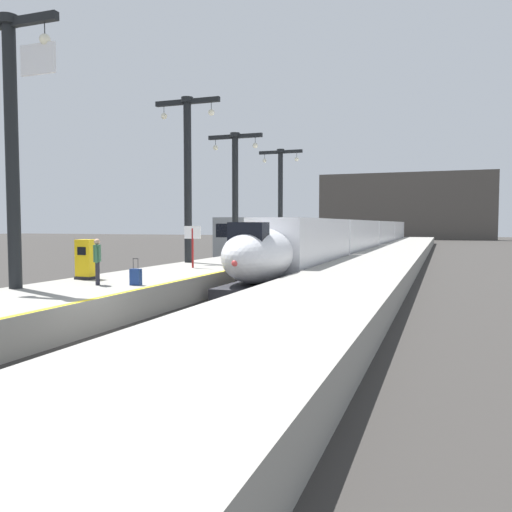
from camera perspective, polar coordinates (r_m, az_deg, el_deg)
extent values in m
plane|color=#33302D|center=(15.33, -12.51, -8.93)|extent=(260.00, 260.00, 0.00)
cube|color=gray|center=(39.40, 1.82, -0.50)|extent=(4.80, 110.00, 1.05)
cube|color=gray|center=(37.71, 13.62, -0.78)|extent=(4.80, 110.00, 1.05)
cube|color=yellow|center=(38.73, 5.04, 0.20)|extent=(0.20, 107.80, 0.01)
cube|color=slate|center=(41.22, 7.37, -1.00)|extent=(0.08, 110.00, 0.12)
cube|color=slate|center=(40.93, 9.42, -1.05)|extent=(0.08, 110.00, 0.12)
cube|color=slate|center=(43.67, -3.07, -0.73)|extent=(0.08, 110.00, 0.12)
cube|color=slate|center=(43.11, -1.23, -0.78)|extent=(0.08, 110.00, 0.12)
ellipsoid|color=silver|center=(24.20, 0.32, 0.07)|extent=(2.78, 6.11, 2.56)
cube|color=#28282D|center=(24.06, 0.08, -3.67)|extent=(2.46, 5.19, 0.55)
cube|color=black|center=(22.87, -0.82, 2.55)|extent=(1.59, 1.00, 0.90)
sphere|color=#F24C4C|center=(21.43, -2.32, -0.77)|extent=(0.28, 0.28, 0.28)
cube|color=silver|center=(32.64, 5.48, 1.38)|extent=(2.90, 14.00, 3.05)
cube|color=black|center=(33.00, 3.09, 2.36)|extent=(0.04, 11.90, 0.80)
cube|color=black|center=(32.31, 7.93, 2.31)|extent=(0.04, 11.90, 0.80)
cube|color=silver|center=(32.71, 5.47, -0.86)|extent=(2.92, 13.30, 0.24)
cube|color=black|center=(28.46, 3.24, -2.55)|extent=(2.03, 2.20, 0.56)
cube|color=black|center=(37.10, 7.17, -1.16)|extent=(2.03, 2.20, 0.56)
cube|color=silver|center=(48.90, 10.27, 2.04)|extent=(2.90, 18.00, 3.05)
cube|color=black|center=(49.14, 8.65, 2.70)|extent=(0.04, 15.84, 0.80)
cube|color=black|center=(48.67, 11.93, 2.66)|extent=(0.04, 15.84, 0.80)
cube|color=black|center=(42.96, 8.91, -0.54)|extent=(2.03, 2.20, 0.56)
cube|color=black|center=(55.01, 11.30, 0.31)|extent=(2.03, 2.20, 0.56)
cube|color=silver|center=(67.31, 12.88, 2.39)|extent=(2.90, 18.00, 3.05)
cube|color=black|center=(67.49, 11.69, 2.88)|extent=(0.04, 15.84, 0.80)
cube|color=black|center=(67.15, 14.09, 2.84)|extent=(0.04, 15.84, 0.80)
cube|color=black|center=(61.30, 12.17, 0.62)|extent=(2.03, 2.20, 0.56)
cube|color=black|center=(73.44, 13.43, 1.07)|extent=(2.03, 2.20, 0.56)
cube|color=silver|center=(85.80, 14.36, 2.59)|extent=(2.90, 18.00, 3.05)
cube|color=black|center=(85.94, 13.42, 2.97)|extent=(0.04, 15.84, 0.80)
cube|color=black|center=(85.68, 15.31, 2.94)|extent=(0.04, 15.84, 0.80)
cube|color=black|center=(79.76, 13.93, 1.25)|extent=(2.03, 2.20, 0.56)
cube|color=black|center=(91.94, 14.70, 1.52)|extent=(2.03, 2.20, 0.56)
cube|color=gray|center=(50.28, 1.01, 2.22)|extent=(2.85, 18.00, 3.30)
cube|color=black|center=(41.88, -2.93, 2.78)|extent=(2.28, 0.08, 1.10)
cube|color=black|center=(50.73, -0.49, 2.80)|extent=(0.04, 15.30, 0.90)
cube|color=black|center=(49.84, 2.53, 2.78)|extent=(0.04, 15.30, 0.90)
cube|color=black|center=(44.95, -1.35, -0.35)|extent=(2.00, 2.00, 0.52)
cube|color=black|center=(55.83, 2.90, 0.40)|extent=(2.00, 2.00, 0.52)
cube|color=gray|center=(68.15, 6.03, 2.54)|extent=(2.85, 18.00, 3.30)
cylinder|color=black|center=(20.03, -24.92, 9.98)|extent=(0.44, 0.44, 9.20)
cylinder|color=black|center=(21.02, -25.26, 22.10)|extent=(0.68, 0.68, 0.30)
cube|color=black|center=(20.99, -25.25, 21.84)|extent=(4.00, 0.24, 0.28)
cylinder|color=black|center=(19.91, -21.93, 21.91)|extent=(0.03, 0.03, 0.60)
sphere|color=#EFEACC|center=(19.80, -21.90, 20.95)|extent=(0.36, 0.36, 0.36)
cube|color=silver|center=(19.82, -22.55, 19.11)|extent=(1.40, 0.08, 1.00)
cylinder|color=black|center=(30.69, -7.40, 8.10)|extent=(0.44, 0.44, 9.41)
cylinder|color=black|center=(31.39, -7.47, 16.42)|extent=(0.68, 0.68, 0.30)
cube|color=black|center=(31.37, -7.47, 16.24)|extent=(4.00, 0.24, 0.28)
cylinder|color=black|center=(31.99, -9.94, 15.32)|extent=(0.03, 0.03, 0.60)
sphere|color=#EFEACC|center=(31.92, -9.94, 14.71)|extent=(0.36, 0.36, 0.36)
cylinder|color=black|center=(30.65, -4.87, 15.89)|extent=(0.03, 0.03, 0.60)
sphere|color=#EFEACC|center=(30.58, -4.87, 15.25)|extent=(0.36, 0.36, 0.36)
cylinder|color=black|center=(37.26, -2.27, 6.67)|extent=(0.44, 0.44, 8.58)
cylinder|color=black|center=(37.72, -2.29, 12.96)|extent=(0.68, 0.68, 0.30)
cube|color=black|center=(37.70, -2.29, 12.81)|extent=(4.00, 0.24, 0.28)
cylinder|color=black|center=(38.23, -4.42, 12.15)|extent=(0.03, 0.03, 0.60)
sphere|color=#EFEACC|center=(38.17, -4.41, 11.63)|extent=(0.36, 0.36, 0.36)
cylinder|color=black|center=(37.12, -0.08, 12.42)|extent=(0.03, 0.03, 0.60)
sphere|color=#EFEACC|center=(37.06, -0.08, 11.88)|extent=(0.36, 0.36, 0.36)
cylinder|color=black|center=(47.48, 2.66, 6.17)|extent=(0.44, 0.44, 8.88)
cylinder|color=black|center=(47.87, 2.67, 11.31)|extent=(0.68, 0.68, 0.30)
cube|color=black|center=(47.86, 2.67, 11.19)|extent=(4.00, 0.24, 0.28)
cylinder|color=black|center=(48.27, 0.94, 10.71)|extent=(0.03, 0.03, 0.60)
sphere|color=#EFEACC|center=(48.23, 0.94, 10.30)|extent=(0.36, 0.36, 0.36)
cylinder|color=black|center=(47.40, 4.44, 10.83)|extent=(0.03, 0.03, 0.60)
sphere|color=#EFEACC|center=(47.36, 4.44, 10.41)|extent=(0.36, 0.36, 0.36)
cylinder|color=#23232D|center=(20.09, -16.76, -1.80)|extent=(0.13, 0.13, 0.85)
cylinder|color=#23232D|center=(19.92, -16.83, -1.84)|extent=(0.13, 0.13, 0.85)
cube|color=#336647|center=(19.96, -16.83, 0.28)|extent=(0.37, 0.44, 0.62)
cylinder|color=#336647|center=(20.19, -16.72, 0.18)|extent=(0.09, 0.09, 0.58)
cylinder|color=#336647|center=(19.72, -16.93, 0.10)|extent=(0.09, 0.09, 0.58)
sphere|color=tan|center=(19.94, -16.85, 1.49)|extent=(0.22, 0.22, 0.22)
cube|color=navy|center=(19.59, -12.90, -2.24)|extent=(0.40, 0.22, 0.60)
cylinder|color=#262628|center=(19.60, -13.16, -0.83)|extent=(0.02, 0.02, 0.36)
cylinder|color=#262628|center=(19.49, -12.67, -0.84)|extent=(0.02, 0.02, 0.36)
cube|color=#262628|center=(19.53, -12.92, -0.28)|extent=(0.22, 0.03, 0.02)
cube|color=yellow|center=(22.26, -17.91, -0.35)|extent=(0.70, 0.56, 1.60)
cube|color=black|center=(22.01, -18.38, 0.52)|extent=(0.40, 0.02, 0.32)
cube|color=black|center=(22.32, -17.87, -2.24)|extent=(0.76, 0.62, 0.12)
cylinder|color=maroon|center=(26.80, -6.88, 0.85)|extent=(0.10, 0.10, 2.00)
cube|color=white|center=(26.78, -6.89, 2.56)|extent=(0.90, 0.06, 0.64)
cube|color=#4C4742|center=(114.99, 15.77, 5.23)|extent=(36.00, 2.00, 14.00)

